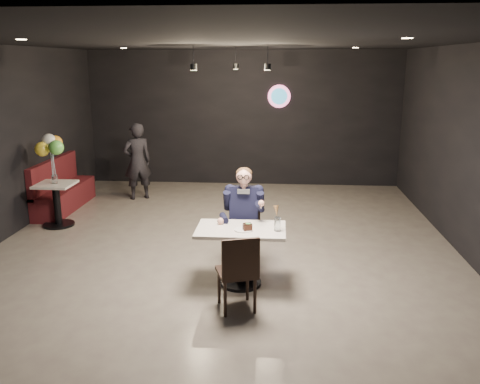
# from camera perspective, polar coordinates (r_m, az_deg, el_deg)

# --- Properties ---
(floor) EXTENTS (9.00, 9.00, 0.00)m
(floor) POSITION_cam_1_polar(r_m,az_deg,el_deg) (7.51, -2.13, -7.02)
(floor) COLOR gray
(floor) RESTS_ON ground
(wall_sign) EXTENTS (0.50, 0.06, 0.50)m
(wall_sign) POSITION_cam_1_polar(r_m,az_deg,el_deg) (11.44, 4.42, 10.67)
(wall_sign) COLOR pink
(wall_sign) RESTS_ON floor
(pendant_lights) EXTENTS (1.40, 1.20, 0.36)m
(pendant_lights) POSITION_cam_1_polar(r_m,az_deg,el_deg) (8.98, -0.81, 15.29)
(pendant_lights) COLOR black
(pendant_lights) RESTS_ON floor
(main_table) EXTENTS (1.10, 0.70, 0.75)m
(main_table) POSITION_cam_1_polar(r_m,az_deg,el_deg) (6.42, 0.10, -7.25)
(main_table) COLOR white
(main_table) RESTS_ON floor
(chair_far) EXTENTS (0.42, 0.46, 0.92)m
(chair_far) POSITION_cam_1_polar(r_m,az_deg,el_deg) (6.90, 0.45, -4.91)
(chair_far) COLOR black
(chair_far) RESTS_ON floor
(chair_near) EXTENTS (0.54, 0.57, 0.92)m
(chair_near) POSITION_cam_1_polar(r_m,az_deg,el_deg) (5.79, -0.38, -8.83)
(chair_near) COLOR black
(chair_near) RESTS_ON floor
(seated_man) EXTENTS (0.60, 0.80, 1.44)m
(seated_man) POSITION_cam_1_polar(r_m,az_deg,el_deg) (6.82, 0.45, -2.85)
(seated_man) COLOR black
(seated_man) RESTS_ON floor
(dessert_plate) EXTENTS (0.23, 0.23, 0.01)m
(dessert_plate) POSITION_cam_1_polar(r_m,az_deg,el_deg) (6.21, 0.41, -4.26)
(dessert_plate) COLOR white
(dessert_plate) RESTS_ON main_table
(cake_slice) EXTENTS (0.12, 0.11, 0.07)m
(cake_slice) POSITION_cam_1_polar(r_m,az_deg,el_deg) (6.18, 0.85, -3.96)
(cake_slice) COLOR black
(cake_slice) RESTS_ON dessert_plate
(mint_leaf) EXTENTS (0.06, 0.04, 0.01)m
(mint_leaf) POSITION_cam_1_polar(r_m,az_deg,el_deg) (6.17, 0.92, -3.56)
(mint_leaf) COLOR green
(mint_leaf) RESTS_ON cake_slice
(sundae_glass) EXTENTS (0.08, 0.08, 0.17)m
(sundae_glass) POSITION_cam_1_polar(r_m,az_deg,el_deg) (6.19, 4.22, -3.60)
(sundae_glass) COLOR silver
(sundae_glass) RESTS_ON main_table
(wafer_cone) EXTENTS (0.08, 0.08, 0.13)m
(wafer_cone) POSITION_cam_1_polar(r_m,az_deg,el_deg) (6.18, 4.12, -2.09)
(wafer_cone) COLOR #B48C49
(wafer_cone) RESTS_ON sundae_glass
(booth_bench) EXTENTS (0.48, 1.93, 0.97)m
(booth_bench) POSITION_cam_1_polar(r_m,az_deg,el_deg) (10.20, -19.19, 0.81)
(booth_bench) COLOR #49120F
(booth_bench) RESTS_ON floor
(side_table) EXTENTS (0.60, 0.60, 0.75)m
(side_table) POSITION_cam_1_polar(r_m,az_deg,el_deg) (9.22, -19.85, -1.33)
(side_table) COLOR white
(side_table) RESTS_ON floor
(balloon_vase) EXTENTS (0.10, 0.10, 0.15)m
(balloon_vase) POSITION_cam_1_polar(r_m,az_deg,el_deg) (9.12, -20.09, 1.37)
(balloon_vase) COLOR silver
(balloon_vase) RESTS_ON side_table
(balloon_bunch) EXTENTS (0.44, 0.44, 0.73)m
(balloon_bunch) POSITION_cam_1_polar(r_m,az_deg,el_deg) (9.03, -20.33, 4.09)
(balloon_bunch) COLOR yellow
(balloon_bunch) RESTS_ON balloon_vase
(passerby) EXTENTS (0.68, 0.60, 1.56)m
(passerby) POSITION_cam_1_polar(r_m,az_deg,el_deg) (10.53, -11.45, 3.39)
(passerby) COLOR black
(passerby) RESTS_ON floor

